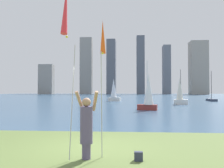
{
  "coord_description": "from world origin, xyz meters",
  "views": [
    {
      "loc": [
        1.23,
        -7.57,
        1.84
      ],
      "look_at": [
        0.08,
        8.45,
        2.25
      ],
      "focal_mm": 38.37,
      "sensor_mm": 36.0,
      "label": 1
    }
  ],
  "objects_px": {
    "person": "(86,125)",
    "sailboat_3": "(211,99)",
    "kite_flag_right": "(103,41)",
    "sailboat_5": "(148,92)",
    "sailboat_7": "(114,91)",
    "sailboat_4": "(180,93)",
    "bag": "(138,156)",
    "kite_flag_left": "(66,13)"
  },
  "relations": [
    {
      "from": "bag",
      "to": "sailboat_5",
      "type": "distance_m",
      "value": 16.1
    },
    {
      "from": "sailboat_7",
      "to": "kite_flag_right",
      "type": "bearing_deg",
      "value": -86.87
    },
    {
      "from": "kite_flag_left",
      "to": "bag",
      "type": "bearing_deg",
      "value": 17.88
    },
    {
      "from": "sailboat_7",
      "to": "sailboat_5",
      "type": "bearing_deg",
      "value": -76.43
    },
    {
      "from": "sailboat_4",
      "to": "sailboat_7",
      "type": "height_order",
      "value": "sailboat_7"
    },
    {
      "from": "kite_flag_right",
      "to": "sailboat_7",
      "type": "xyz_separation_m",
      "value": [
        -1.83,
        33.54,
        -1.52
      ]
    },
    {
      "from": "bag",
      "to": "sailboat_7",
      "type": "relative_size",
      "value": 0.05
    },
    {
      "from": "sailboat_5",
      "to": "person",
      "type": "bearing_deg",
      "value": -100.39
    },
    {
      "from": "kite_flag_right",
      "to": "sailboat_4",
      "type": "xyz_separation_m",
      "value": [
        7.21,
        24.26,
        -1.77
      ]
    },
    {
      "from": "sailboat_3",
      "to": "sailboat_7",
      "type": "height_order",
      "value": "sailboat_7"
    },
    {
      "from": "sailboat_4",
      "to": "sailboat_7",
      "type": "bearing_deg",
      "value": 134.24
    },
    {
      "from": "sailboat_3",
      "to": "sailboat_4",
      "type": "distance_m",
      "value": 12.61
    },
    {
      "from": "sailboat_4",
      "to": "sailboat_3",
      "type": "bearing_deg",
      "value": 54.45
    },
    {
      "from": "kite_flag_left",
      "to": "sailboat_5",
      "type": "relative_size",
      "value": 0.98
    },
    {
      "from": "bag",
      "to": "sailboat_4",
      "type": "xyz_separation_m",
      "value": [
        6.22,
        24.67,
        1.34
      ]
    },
    {
      "from": "kite_flag_left",
      "to": "bag",
      "type": "height_order",
      "value": "kite_flag_left"
    },
    {
      "from": "kite_flag_right",
      "to": "sailboat_7",
      "type": "distance_m",
      "value": 33.63
    },
    {
      "from": "kite_flag_right",
      "to": "bag",
      "type": "distance_m",
      "value": 3.28
    },
    {
      "from": "person",
      "to": "sailboat_5",
      "type": "xyz_separation_m",
      "value": [
        2.91,
        15.88,
        0.77
      ]
    },
    {
      "from": "person",
      "to": "sailboat_3",
      "type": "relative_size",
      "value": 0.36
    },
    {
      "from": "person",
      "to": "sailboat_5",
      "type": "distance_m",
      "value": 16.16
    },
    {
      "from": "person",
      "to": "sailboat_3",
      "type": "height_order",
      "value": "sailboat_3"
    },
    {
      "from": "kite_flag_left",
      "to": "kite_flag_right",
      "type": "bearing_deg",
      "value": 50.92
    },
    {
      "from": "sailboat_5",
      "to": "sailboat_7",
      "type": "relative_size",
      "value": 0.88
    },
    {
      "from": "person",
      "to": "kite_flag_right",
      "type": "distance_m",
      "value": 2.39
    },
    {
      "from": "sailboat_3",
      "to": "sailboat_4",
      "type": "bearing_deg",
      "value": -125.55
    },
    {
      "from": "person",
      "to": "sailboat_7",
      "type": "bearing_deg",
      "value": 84.3
    },
    {
      "from": "person",
      "to": "sailboat_3",
      "type": "distance_m",
      "value": 37.88
    },
    {
      "from": "kite_flag_right",
      "to": "sailboat_5",
      "type": "xyz_separation_m",
      "value": [
        2.51,
        15.54,
        -1.56
      ]
    },
    {
      "from": "sailboat_3",
      "to": "sailboat_4",
      "type": "xyz_separation_m",
      "value": [
        -7.3,
        -10.22,
        1.16
      ]
    },
    {
      "from": "person",
      "to": "kite_flag_right",
      "type": "bearing_deg",
      "value": 31.8
    },
    {
      "from": "sailboat_3",
      "to": "kite_flag_left",
      "type": "bearing_deg",
      "value": -113.35
    },
    {
      "from": "kite_flag_right",
      "to": "sailboat_3",
      "type": "xyz_separation_m",
      "value": [
        14.51,
        34.48,
        -2.93
      ]
    },
    {
      "from": "kite_flag_right",
      "to": "sailboat_5",
      "type": "height_order",
      "value": "sailboat_5"
    },
    {
      "from": "sailboat_7",
      "to": "sailboat_4",
      "type": "bearing_deg",
      "value": -45.76
    },
    {
      "from": "sailboat_3",
      "to": "sailboat_7",
      "type": "xyz_separation_m",
      "value": [
        -16.34,
        -0.94,
        1.41
      ]
    },
    {
      "from": "person",
      "to": "kite_flag_left",
      "type": "xyz_separation_m",
      "value": [
        -0.4,
        -0.65,
        2.84
      ]
    },
    {
      "from": "person",
      "to": "sailboat_7",
      "type": "height_order",
      "value": "sailboat_7"
    },
    {
      "from": "sailboat_3",
      "to": "sailboat_5",
      "type": "height_order",
      "value": "sailboat_3"
    },
    {
      "from": "kite_flag_right",
      "to": "sailboat_4",
      "type": "relative_size",
      "value": 0.85
    },
    {
      "from": "sailboat_4",
      "to": "sailboat_7",
      "type": "xyz_separation_m",
      "value": [
        -9.04,
        9.28,
        0.25
      ]
    },
    {
      "from": "bag",
      "to": "sailboat_3",
      "type": "bearing_deg",
      "value": 68.81
    }
  ]
}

